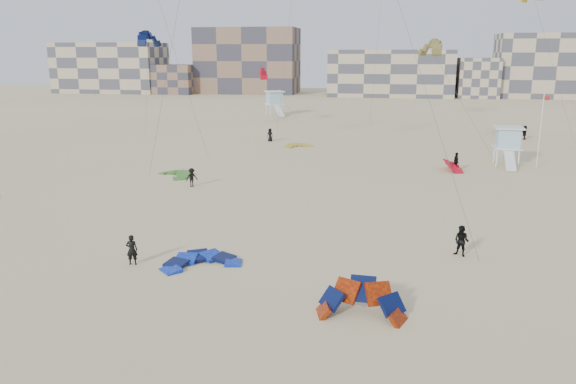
% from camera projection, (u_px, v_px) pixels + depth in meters
% --- Properties ---
extents(ground, '(320.00, 320.00, 0.00)m').
position_uv_depth(ground, '(170.00, 287.00, 28.05)').
color(ground, beige).
rests_on(ground, ground).
extents(kite_ground_blue, '(5.47, 5.56, 1.39)m').
position_uv_depth(kite_ground_blue, '(201.00, 265.00, 30.99)').
color(kite_ground_blue, blue).
rests_on(kite_ground_blue, ground).
extents(kite_ground_orange, '(4.12, 4.08, 3.97)m').
position_uv_depth(kite_ground_orange, '(361.00, 316.00, 24.98)').
color(kite_ground_orange, red).
rests_on(kite_ground_orange, ground).
extents(kite_ground_green, '(5.40, 5.40, 1.11)m').
position_uv_depth(kite_ground_green, '(176.00, 176.00, 53.21)').
color(kite_ground_green, '#459225').
rests_on(kite_ground_green, ground).
extents(kite_ground_red_far, '(3.40, 3.24, 3.08)m').
position_uv_depth(kite_ground_red_far, '(453.00, 170.00, 55.71)').
color(kite_ground_red_far, red).
rests_on(kite_ground_red_far, ground).
extents(kite_ground_yellow, '(4.66, 4.71, 0.88)m').
position_uv_depth(kite_ground_yellow, '(298.00, 147.00, 69.57)').
color(kite_ground_yellow, '#BDC314').
rests_on(kite_ground_yellow, ground).
extents(kitesurfer_main, '(0.70, 0.54, 1.71)m').
position_uv_depth(kitesurfer_main, '(132.00, 250.00, 30.81)').
color(kitesurfer_main, black).
rests_on(kitesurfer_main, ground).
extents(kitesurfer_b, '(1.11, 1.03, 1.81)m').
position_uv_depth(kitesurfer_b, '(462.00, 241.00, 32.07)').
color(kitesurfer_b, black).
rests_on(kitesurfer_b, ground).
extents(kitesurfer_c, '(1.20, 1.17, 1.64)m').
position_uv_depth(kitesurfer_c, '(192.00, 177.00, 48.75)').
color(kitesurfer_c, black).
rests_on(kitesurfer_c, ground).
extents(kitesurfer_d, '(0.68, 1.16, 1.86)m').
position_uv_depth(kitesurfer_d, '(456.00, 162.00, 55.14)').
color(kitesurfer_d, black).
rests_on(kitesurfer_d, ground).
extents(kitesurfer_e, '(0.94, 0.74, 1.70)m').
position_uv_depth(kitesurfer_e, '(270.00, 135.00, 73.65)').
color(kitesurfer_e, black).
rests_on(kitesurfer_e, ground).
extents(kitesurfer_f, '(0.64, 1.76, 1.87)m').
position_uv_depth(kitesurfer_f, '(525.00, 132.00, 75.17)').
color(kitesurfer_f, black).
rests_on(kitesurfer_f, ground).
extents(kite_fly_olive, '(8.37, 11.98, 12.09)m').
position_uv_depth(kite_fly_olive, '(431.00, 49.00, 58.07)').
color(kite_fly_olive, brown).
rests_on(kite_fly_olive, ground).
extents(kite_fly_navy, '(4.62, 4.83, 13.46)m').
position_uv_depth(kite_fly_navy, '(149.00, 40.00, 72.87)').
color(kite_fly_navy, '#070A45').
rests_on(kite_fly_navy, ground).
extents(kite_fly_red, '(8.71, 6.55, 8.24)m').
position_uv_depth(kite_fly_red, '(263.00, 75.00, 86.99)').
color(kite_fly_red, red).
rests_on(kite_fly_red, ground).
extents(lifeguard_tower_near, '(2.90, 5.44, 3.95)m').
position_uv_depth(lifeguard_tower_near, '(507.00, 146.00, 57.97)').
color(lifeguard_tower_near, white).
rests_on(lifeguard_tower_near, ground).
extents(lifeguard_tower_far, '(4.30, 6.70, 4.46)m').
position_uv_depth(lifeguard_tower_far, '(274.00, 103.00, 103.79)').
color(lifeguard_tower_far, white).
rests_on(lifeguard_tower_far, ground).
extents(flagpole, '(0.61, 0.09, 7.46)m').
position_uv_depth(flagpole, '(541.00, 129.00, 55.98)').
color(flagpole, white).
rests_on(flagpole, ground).
extents(condo_west_a, '(30.00, 15.00, 14.00)m').
position_uv_depth(condo_west_a, '(111.00, 68.00, 162.61)').
color(condo_west_a, '#C3B18F').
rests_on(condo_west_a, ground).
extents(condo_west_b, '(28.00, 14.00, 18.00)m').
position_uv_depth(condo_west_b, '(248.00, 61.00, 158.98)').
color(condo_west_b, '#856650').
rests_on(condo_west_b, ground).
extents(condo_mid, '(32.00, 16.00, 12.00)m').
position_uv_depth(condo_mid, '(390.00, 73.00, 148.93)').
color(condo_mid, '#C3B18F').
rests_on(condo_mid, ground).
extents(condo_east, '(26.00, 14.00, 16.00)m').
position_uv_depth(condo_east, '(550.00, 66.00, 143.39)').
color(condo_east, '#C3B18F').
rests_on(condo_east, ground).
extents(condo_fill_left, '(12.00, 10.00, 8.00)m').
position_uv_depth(condo_fill_left, '(174.00, 79.00, 157.95)').
color(condo_fill_left, '#856650').
rests_on(condo_fill_left, ground).
extents(condo_fill_right, '(10.00, 10.00, 10.00)m').
position_uv_depth(condo_fill_right, '(478.00, 78.00, 143.43)').
color(condo_fill_right, '#C3B18F').
rests_on(condo_fill_right, ground).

